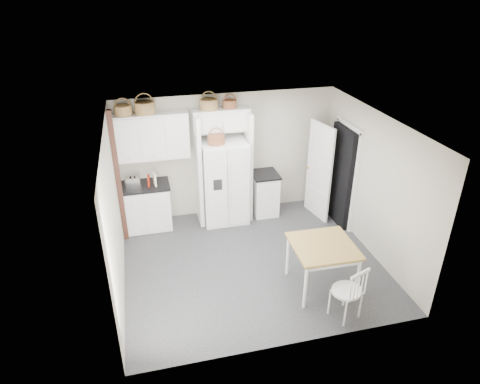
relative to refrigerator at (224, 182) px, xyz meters
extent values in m
plane|color=#252527|center=(0.15, -1.62, -0.88)|extent=(4.50, 4.50, 0.00)
plane|color=white|center=(0.15, -1.62, 1.72)|extent=(4.50, 4.50, 0.00)
plane|color=#B8B2A4|center=(0.15, 0.38, 0.42)|extent=(4.50, 0.00, 4.50)
plane|color=#B8B2A4|center=(-2.10, -1.62, 0.42)|extent=(0.00, 4.00, 4.00)
plane|color=#B8B2A4|center=(2.40, -1.62, 0.42)|extent=(0.00, 4.00, 4.00)
cube|color=white|center=(0.00, 0.00, 0.00)|extent=(0.91, 0.73, 1.75)
cube|color=silver|center=(-1.63, 0.08, -0.42)|extent=(1.00, 0.63, 0.92)
cube|color=silver|center=(0.89, 0.08, -0.43)|extent=(0.51, 0.61, 0.89)
cube|color=olive|center=(1.08, -2.54, -0.47)|extent=(1.01, 1.01, 0.82)
cube|color=silver|center=(1.16, -3.28, -0.40)|extent=(0.59, 0.57, 0.96)
cube|color=black|center=(-1.63, 0.08, 0.07)|extent=(1.04, 0.67, 0.04)
cube|color=black|center=(0.89, 0.08, 0.04)|extent=(0.55, 0.65, 0.04)
cube|color=silver|center=(-1.80, 0.05, 0.18)|extent=(0.29, 0.19, 0.19)
cube|color=maroon|center=(-1.50, 0.00, 0.20)|extent=(0.05, 0.15, 0.23)
cube|color=#F7F0C6|center=(-1.39, 0.00, 0.22)|extent=(0.06, 0.17, 0.26)
cylinder|color=brown|center=(-1.82, 0.21, 1.56)|extent=(0.32, 0.32, 0.18)
cylinder|color=brown|center=(-1.43, 0.21, 1.58)|extent=(0.37, 0.37, 0.22)
cylinder|color=brown|center=(-0.23, 0.21, 1.57)|extent=(0.35, 0.35, 0.20)
cylinder|color=brown|center=(0.18, 0.21, 1.55)|extent=(0.27, 0.27, 0.16)
cylinder|color=brown|center=(-0.16, -0.10, 0.96)|extent=(0.33, 0.33, 0.18)
cube|color=silver|center=(-1.35, 0.21, 1.02)|extent=(1.40, 0.34, 0.90)
cube|color=silver|center=(0.00, 0.21, 1.25)|extent=(1.12, 0.34, 0.45)
cube|color=silver|center=(-0.51, 0.08, 0.27)|extent=(0.08, 0.60, 2.30)
cube|color=silver|center=(0.51, 0.08, 0.27)|extent=(0.08, 0.60, 2.30)
cube|color=#381F18|center=(-2.05, -0.27, 0.42)|extent=(0.09, 0.09, 2.60)
cube|color=black|center=(2.31, -0.62, 0.15)|extent=(0.18, 0.85, 2.05)
cube|color=white|center=(1.95, -0.29, 0.15)|extent=(0.21, 0.79, 2.05)
camera|label=1|loc=(-1.57, -7.73, 3.79)|focal=32.00mm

